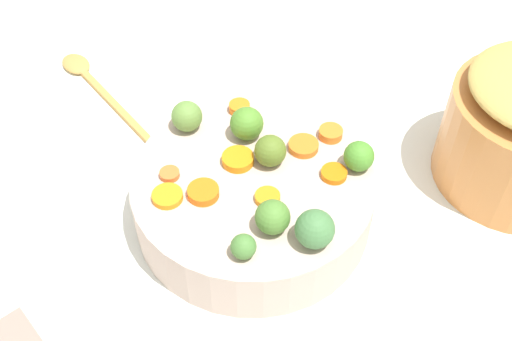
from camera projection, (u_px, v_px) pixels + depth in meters
name	position (u px, v px, depth m)	size (l,w,h in m)	color
tabletop	(258.00, 236.00, 0.81)	(2.40, 2.40, 0.02)	white
serving_bowl_carrots	(256.00, 196.00, 0.79)	(0.30, 0.30, 0.08)	#C2A99B
carrot_slice_0	(203.00, 192.00, 0.74)	(0.04, 0.04, 0.01)	orange
carrot_slice_1	(267.00, 197.00, 0.74)	(0.03, 0.03, 0.01)	orange
carrot_slice_2	(167.00, 196.00, 0.74)	(0.04, 0.04, 0.01)	orange
carrot_slice_3	(170.00, 174.00, 0.76)	(0.02, 0.02, 0.01)	orange
carrot_slice_4	(303.00, 146.00, 0.79)	(0.04, 0.04, 0.01)	orange
carrot_slice_5	(239.00, 107.00, 0.84)	(0.03, 0.03, 0.01)	orange
carrot_slice_6	(331.00, 133.00, 0.80)	(0.03, 0.03, 0.01)	orange
carrot_slice_7	(335.00, 175.00, 0.76)	(0.03, 0.03, 0.01)	orange
carrot_slice_8	(238.00, 159.00, 0.77)	(0.04, 0.04, 0.01)	orange
brussels_sprout_0	(187.00, 116.00, 0.81)	(0.04, 0.04, 0.04)	olive
brussels_sprout_1	(270.00, 151.00, 0.76)	(0.04, 0.04, 0.04)	#567025
brussels_sprout_2	(271.00, 217.00, 0.70)	(0.04, 0.04, 0.04)	#4C7E31
brussels_sprout_3	(359.00, 156.00, 0.76)	(0.04, 0.04, 0.04)	#48882B
brussels_sprout_4	(315.00, 229.00, 0.68)	(0.04, 0.04, 0.04)	#447741
brussels_sprout_5	(247.00, 124.00, 0.79)	(0.04, 0.04, 0.04)	#4E862B
brussels_sprout_6	(243.00, 247.00, 0.68)	(0.03, 0.03, 0.03)	#477A36
wooden_spoon	(92.00, 81.00, 0.99)	(0.26, 0.13, 0.01)	#BA8943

